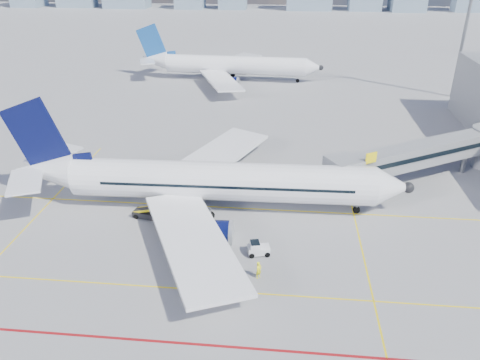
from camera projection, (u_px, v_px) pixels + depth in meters
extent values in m
plane|color=gray|center=(215.00, 249.00, 44.74)|extent=(420.00, 420.00, 0.00)
cube|color=yellow|center=(226.00, 207.00, 51.86)|extent=(60.00, 0.18, 0.01)
cube|color=yellow|center=(205.00, 290.00, 39.40)|extent=(80.00, 0.15, 0.01)
cube|color=yellow|center=(361.00, 245.00, 45.28)|extent=(0.15, 28.00, 0.01)
cube|color=yellow|center=(53.00, 199.00, 53.63)|extent=(0.15, 30.00, 0.01)
cube|color=maroon|center=(191.00, 344.00, 34.07)|extent=(90.00, 0.25, 0.01)
cube|color=gray|center=(420.00, 154.00, 55.39)|extent=(20.84, 13.93, 2.60)
cube|color=black|center=(420.00, 152.00, 55.30)|extent=(20.52, 13.82, 0.55)
cube|color=gray|center=(343.00, 171.00, 51.21)|extent=(4.49, 4.56, 3.00)
cube|color=black|center=(375.00, 192.00, 54.47)|extent=(2.20, 1.00, 0.70)
cylinder|color=slate|center=(377.00, 181.00, 53.86)|extent=(0.56, 0.56, 2.70)
cylinder|color=slate|center=(465.00, 158.00, 59.09)|extent=(0.60, 0.60, 3.90)
cube|color=yellow|center=(371.00, 158.00, 49.98)|extent=(1.26, 0.82, 1.20)
cylinder|color=slate|center=(465.00, 29.00, 84.70)|extent=(0.56, 0.56, 25.00)
cylinder|color=white|center=(222.00, 181.00, 50.33)|extent=(32.45, 4.94, 4.21)
cone|color=white|center=(394.00, 187.00, 49.09)|extent=(3.98, 4.29, 4.21)
sphere|color=black|center=(408.00, 188.00, 48.98)|extent=(1.21, 1.21, 1.19)
cone|color=white|center=(45.00, 170.00, 51.41)|extent=(7.00, 4.36, 4.21)
cube|color=black|center=(381.00, 182.00, 48.92)|extent=(1.65, 1.65, 0.49)
cube|color=white|center=(218.00, 155.00, 59.62)|extent=(12.06, 18.59, 0.62)
cube|color=white|center=(193.00, 240.00, 42.31)|extent=(12.69, 18.50, 0.62)
cylinder|color=#070C3A|center=(224.00, 176.00, 57.07)|extent=(3.94, 2.57, 2.48)
cylinder|color=#070C3A|center=(210.00, 232.00, 45.91)|extent=(3.94, 2.57, 2.48)
cylinder|color=#ABADB2|center=(241.00, 177.00, 56.93)|extent=(0.43, 2.55, 2.55)
cylinder|color=#ABADB2|center=(231.00, 233.00, 45.77)|extent=(0.43, 2.55, 2.55)
cube|color=#070C3A|center=(39.00, 139.00, 49.75)|extent=(7.40, 0.51, 9.20)
cube|color=#070C3A|center=(66.00, 162.00, 50.73)|extent=(6.09, 0.46, 2.32)
cube|color=white|center=(54.00, 154.00, 54.35)|extent=(5.16, 6.80, 0.24)
cube|color=white|center=(25.00, 181.00, 48.20)|extent=(5.36, 6.83, 0.24)
cylinder|color=slate|center=(357.00, 206.00, 50.41)|extent=(0.29, 0.29, 1.80)
cylinder|color=black|center=(356.00, 210.00, 50.64)|extent=(0.77, 0.30, 0.76)
cylinder|color=slate|center=(216.00, 189.00, 54.03)|extent=(0.33, 0.33, 1.60)
cylinder|color=black|center=(216.00, 192.00, 54.16)|extent=(1.01, 0.67, 1.00)
cylinder|color=slate|center=(210.00, 214.00, 49.03)|extent=(0.33, 0.33, 1.60)
cylinder|color=black|center=(210.00, 216.00, 49.16)|extent=(1.01, 0.67, 1.00)
cube|color=black|center=(229.00, 170.00, 52.01)|extent=(26.53, 0.70, 0.28)
cube|color=black|center=(225.00, 188.00, 48.29)|extent=(26.53, 0.70, 0.28)
cylinder|color=white|center=(235.00, 65.00, 99.56)|extent=(29.84, 5.12, 3.86)
cone|color=white|center=(314.00, 67.00, 97.46)|extent=(3.73, 4.01, 3.86)
sphere|color=black|center=(321.00, 68.00, 97.28)|extent=(1.13, 1.13, 1.09)
cone|color=white|center=(153.00, 60.00, 101.60)|extent=(6.50, 4.13, 3.86)
cube|color=black|center=(308.00, 65.00, 97.38)|extent=(1.55, 1.55, 0.45)
cube|color=white|center=(235.00, 61.00, 108.11)|extent=(11.89, 16.93, 0.57)
cube|color=white|center=(221.00, 80.00, 92.34)|extent=(10.80, 17.09, 0.57)
cylinder|color=#070C3A|center=(237.00, 69.00, 105.74)|extent=(3.66, 2.43, 2.28)
cylinder|color=#070C3A|center=(229.00, 82.00, 95.57)|extent=(3.66, 2.43, 2.28)
cylinder|color=#ABADB2|center=(245.00, 70.00, 105.50)|extent=(0.45, 2.35, 2.34)
cylinder|color=#ABADB2|center=(238.00, 83.00, 95.33)|extent=(0.45, 2.35, 2.34)
cube|color=#14488F|center=(152.00, 44.00, 100.07)|extent=(6.79, 0.61, 8.44)
cube|color=#14488F|center=(164.00, 55.00, 100.83)|extent=(5.59, 0.53, 2.13)
cube|color=white|center=(156.00, 55.00, 104.30)|extent=(5.00, 6.28, 0.22)
cube|color=white|center=(147.00, 61.00, 98.69)|extent=(4.66, 6.22, 0.22)
cylinder|color=black|center=(233.00, 75.00, 103.22)|extent=(1.03, 0.69, 1.00)
cylinder|color=black|center=(229.00, 81.00, 98.66)|extent=(1.03, 0.69, 1.00)
cylinder|color=black|center=(298.00, 81.00, 99.18)|extent=(0.77, 0.31, 0.76)
cube|color=white|center=(259.00, 250.00, 43.75)|extent=(2.22, 1.52, 0.74)
cube|color=white|center=(255.00, 245.00, 43.47)|extent=(1.13, 1.23, 0.55)
cube|color=black|center=(255.00, 244.00, 43.38)|extent=(1.03, 1.17, 0.32)
cylinder|color=black|center=(252.00, 256.00, 43.34)|extent=(0.55, 0.31, 0.52)
cylinder|color=black|center=(250.00, 249.00, 44.24)|extent=(0.55, 0.31, 0.52)
cylinder|color=black|center=(267.00, 255.00, 43.49)|extent=(0.55, 0.31, 0.52)
cylinder|color=black|center=(266.00, 248.00, 44.39)|extent=(0.55, 0.31, 0.52)
cube|color=black|center=(194.00, 249.00, 44.17)|extent=(4.21, 2.48, 0.20)
cube|color=white|center=(184.00, 239.00, 43.99)|extent=(1.98, 1.94, 1.70)
cube|color=white|center=(204.00, 242.00, 43.49)|extent=(1.98, 1.94, 1.70)
cylinder|color=black|center=(176.00, 252.00, 43.99)|extent=(0.37, 0.22, 0.35)
cylinder|color=black|center=(182.00, 243.00, 45.30)|extent=(0.37, 0.22, 0.35)
cylinder|color=black|center=(207.00, 258.00, 43.20)|extent=(0.37, 0.22, 0.35)
cylinder|color=black|center=(212.00, 249.00, 44.51)|extent=(0.37, 0.22, 0.35)
cube|color=black|center=(151.00, 215.00, 49.69)|extent=(3.99, 2.08, 0.63)
cube|color=black|center=(156.00, 208.00, 49.08)|extent=(5.49, 1.96, 1.66)
cube|color=yellow|center=(159.00, 206.00, 49.50)|extent=(5.34, 1.15, 1.73)
cube|color=yellow|center=(154.00, 210.00, 48.65)|extent=(5.34, 1.15, 1.73)
cylinder|color=black|center=(136.00, 217.00, 49.60)|extent=(0.57, 0.32, 0.54)
cylinder|color=black|center=(142.00, 211.00, 50.67)|extent=(0.57, 0.32, 0.54)
cylinder|color=black|center=(161.00, 221.00, 48.83)|extent=(0.57, 0.32, 0.54)
cylinder|color=black|center=(166.00, 215.00, 49.91)|extent=(0.57, 0.32, 0.54)
imported|color=#FFF91A|center=(259.00, 270.00, 40.54)|extent=(0.68, 0.71, 1.63)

